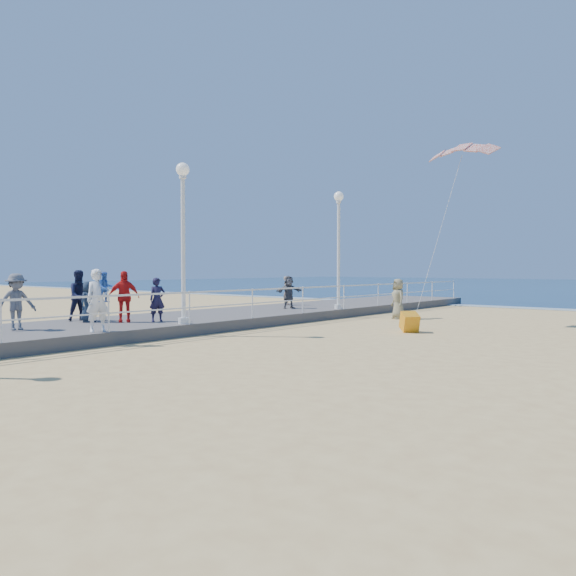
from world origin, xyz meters
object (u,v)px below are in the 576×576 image
Objects in this scene: spectator_5 at (289,292)px; spectator_7 at (80,295)px; lamp_post_far at (339,237)px; toddler_held at (105,287)px; spectator_2 at (16,302)px; spectator_3 at (124,297)px; spectator_6 at (287,291)px; lamp_post_mid at (183,225)px; spectator_4 at (88,302)px; woman_holding_toddler at (98,300)px; beach_walker_c at (398,299)px; box_kite at (410,324)px; spectator_0 at (157,300)px.

spectator_5 is 9.54m from spectator_7.
toddler_held is at bearing -89.61° from lamp_post_far.
spectator_2 is 3.49m from spectator_3.
lamp_post_far reaches higher than spectator_2.
spectator_5 is at bearing -149.69° from spectator_6.
spectator_4 is (-2.93, -1.73, -2.56)m from lamp_post_mid.
spectator_3 is at bearing -156.88° from spectator_5.
lamp_post_mid is 3.25m from spectator_3.
spectator_4 is (-2.86, 1.39, -0.21)m from woman_holding_toddler.
spectator_2 is 2.77m from spectator_4.
beach_walker_c is at bearing -95.33° from spectator_6.
box_kite is at bearing -12.87° from spectator_3.
lamp_post_mid is 8.49m from box_kite.
beach_walker_c is at bearing -14.59° from spectator_7.
spectator_6 reaches higher than box_kite.
lamp_post_far is 12.12m from toddler_held.
spectator_0 is 2.54× the size of box_kite.
spectator_6 is (-3.46, 0.49, -2.54)m from lamp_post_far.
spectator_4 is at bearing -149.53° from lamp_post_mid.
toddler_held is 10.22m from box_kite.
spectator_3 is (-2.08, 2.01, -0.42)m from toddler_held.
lamp_post_far is 10.43m from spectator_3.
spectator_3 is 11.95m from beach_walker_c.
lamp_post_far is at bearing -32.94° from spectator_5.
spectator_0 is at bearing -151.85° from spectator_5.
toddler_held is (0.15, 0.15, 0.38)m from woman_holding_toddler.
spectator_6 is 2.42× the size of box_kite.
spectator_4 is 11.23m from spectator_6.
lamp_post_mid is 2.92× the size of woman_holding_toddler.
spectator_4 is at bearing 175.36° from box_kite.
toddler_held is 0.50× the size of beach_walker_c.
spectator_3 is 2.93× the size of box_kite.
spectator_2 is at bearing -99.86° from lamp_post_far.
spectator_2 is at bearing 177.68° from spectator_4.
lamp_post_mid reaches higher than spectator_0.
spectator_3 reaches higher than box_kite.
toddler_held is (0.08, -11.96, -1.97)m from lamp_post_far.
spectator_0 is at bearing -6.00° from spectator_2.
box_kite is at bearing -29.92° from spectator_0.
spectator_0 is at bearing -98.15° from lamp_post_far.
lamp_post_far is 13.84m from spectator_2.
spectator_7 is (-3.65, -10.62, -2.37)m from lamp_post_far.
toddler_held is 0.59× the size of spectator_5.
lamp_post_mid reaches higher than spectator_2.
woman_holding_toddler is at bearing -176.63° from spectator_6.
spectator_7 is (-1.65, -0.67, 0.01)m from spectator_3.
spectator_5 reaches higher than beach_walker_c.
spectator_7 is (-1.75, -9.37, 0.14)m from spectator_5.
lamp_post_mid is at bearing -74.37° from spectator_4.
spectator_6 is at bearing -138.04° from beach_walker_c.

